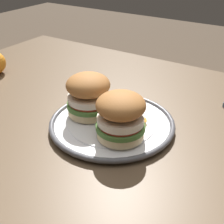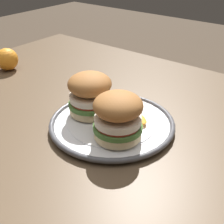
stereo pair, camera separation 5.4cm
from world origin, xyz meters
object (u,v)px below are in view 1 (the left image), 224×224
(sandwich_half_left, at_px, (121,115))
(sandwich_half_right, at_px, (88,94))
(dining_table, at_px, (99,165))
(dinner_plate, at_px, (112,123))

(sandwich_half_left, height_order, sandwich_half_right, same)
(dining_table, bearing_deg, dinner_plate, 83.67)
(sandwich_half_left, bearing_deg, sandwich_half_right, 159.68)
(dining_table, height_order, sandwich_half_right, sandwich_half_right)
(sandwich_half_left, xyz_separation_m, sandwich_half_right, (-0.11, 0.04, 0.00))
(sandwich_half_left, bearing_deg, dining_table, -172.88)
(dining_table, relative_size, sandwich_half_right, 10.20)
(dining_table, height_order, dinner_plate, dinner_plate)
(sandwich_half_left, relative_size, sandwich_half_right, 1.00)
(dinner_plate, relative_size, sandwich_half_right, 2.22)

